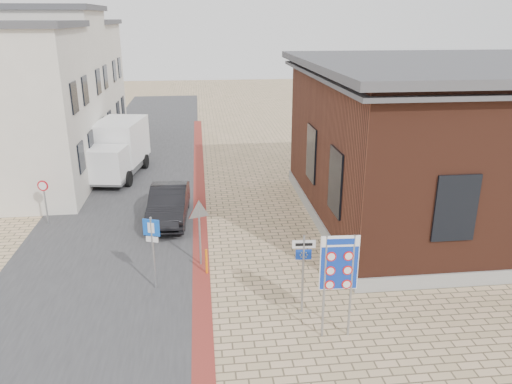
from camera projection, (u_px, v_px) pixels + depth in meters
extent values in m
plane|color=tan|center=(269.00, 315.00, 14.93)|extent=(120.00, 120.00, 0.00)
cube|color=#38383A|center=(137.00, 174.00, 28.40)|extent=(7.00, 60.00, 0.02)
cube|color=maroon|center=(200.00, 202.00, 24.09)|extent=(0.60, 40.00, 0.02)
cube|color=gray|center=(446.00, 210.00, 22.38)|extent=(12.15, 12.15, 0.50)
cube|color=#4D2519|center=(455.00, 139.00, 21.31)|extent=(12.00, 12.00, 6.00)
cube|color=#48494D|center=(466.00, 64.00, 20.27)|extent=(13.00, 13.00, 0.30)
cube|color=#48494D|center=(464.00, 74.00, 20.40)|extent=(12.70, 12.70, 0.15)
cube|color=black|center=(336.00, 182.00, 18.08)|extent=(0.12, 1.60, 2.40)
cube|color=black|center=(312.00, 154.00, 21.83)|extent=(0.12, 1.60, 2.40)
cube|color=black|center=(456.00, 208.00, 15.57)|extent=(1.40, 0.12, 2.20)
cube|color=beige|center=(6.00, 116.00, 23.67)|extent=(7.00, 6.00, 8.00)
cube|color=black|center=(81.00, 157.00, 23.52)|extent=(0.10, 1.10, 1.40)
cube|color=black|center=(91.00, 145.00, 25.77)|extent=(0.10, 1.10, 1.40)
cube|color=black|center=(74.00, 98.00, 22.60)|extent=(0.10, 1.10, 1.40)
cube|color=black|center=(85.00, 90.00, 24.85)|extent=(0.10, 1.10, 1.40)
cube|color=beige|center=(41.00, 90.00, 29.17)|extent=(7.00, 6.00, 8.80)
cube|color=#48494D|center=(29.00, 8.00, 27.66)|extent=(7.40, 6.40, 0.30)
cube|color=black|center=(103.00, 130.00, 29.15)|extent=(0.10, 1.10, 1.40)
cube|color=black|center=(110.00, 122.00, 31.40)|extent=(0.10, 1.10, 1.40)
cube|color=black|center=(98.00, 82.00, 28.22)|extent=(0.10, 1.10, 1.40)
cube|color=black|center=(105.00, 77.00, 30.47)|extent=(0.10, 1.10, 1.40)
cube|color=beige|center=(67.00, 84.00, 34.92)|extent=(7.00, 6.00, 8.00)
cube|color=#48494D|center=(59.00, 22.00, 33.55)|extent=(7.40, 6.40, 0.30)
cube|color=black|center=(118.00, 112.00, 34.77)|extent=(0.10, 1.10, 1.40)
cube|color=black|center=(123.00, 106.00, 37.02)|extent=(0.10, 1.10, 1.40)
cube|color=black|center=(114.00, 71.00, 33.85)|extent=(0.10, 1.10, 1.40)
cube|color=black|center=(119.00, 68.00, 36.10)|extent=(0.10, 1.10, 1.40)
torus|color=slate|center=(341.00, 276.00, 16.63)|extent=(0.04, 0.60, 0.60)
torus|color=slate|center=(339.00, 272.00, 16.91)|extent=(0.04, 0.60, 0.60)
torus|color=slate|center=(336.00, 268.00, 17.19)|extent=(0.04, 0.60, 0.60)
torus|color=slate|center=(334.00, 264.00, 17.47)|extent=(0.04, 0.60, 0.60)
torus|color=slate|center=(332.00, 260.00, 17.75)|extent=(0.04, 0.60, 0.60)
cube|color=slate|center=(336.00, 274.00, 17.28)|extent=(0.08, 1.60, 0.04)
imported|color=black|center=(169.00, 203.00, 21.80)|extent=(1.78, 4.58, 1.49)
cube|color=slate|center=(118.00, 168.00, 27.81)|extent=(3.12, 5.96, 0.26)
cube|color=white|center=(104.00, 164.00, 25.65)|extent=(2.47, 2.13, 1.68)
cube|color=black|center=(98.00, 162.00, 24.80)|extent=(1.98, 0.41, 0.84)
cube|color=white|center=(121.00, 141.00, 28.24)|extent=(2.91, 4.11, 2.31)
cylinder|color=black|center=(87.00, 178.00, 26.30)|extent=(0.40, 0.87, 0.84)
cylinder|color=black|center=(128.00, 179.00, 26.18)|extent=(0.40, 0.87, 0.84)
cylinder|color=black|center=(108.00, 161.00, 29.46)|extent=(0.40, 0.87, 0.84)
cylinder|color=black|center=(145.00, 161.00, 29.35)|extent=(0.40, 0.87, 0.84)
cylinder|color=gray|center=(324.00, 288.00, 13.47)|extent=(0.07, 0.07, 3.06)
cylinder|color=gray|center=(351.00, 287.00, 13.52)|extent=(0.07, 0.07, 3.06)
cube|color=white|center=(339.00, 263.00, 13.25)|extent=(1.04, 0.09, 1.57)
cube|color=#0D31A6|center=(339.00, 263.00, 13.25)|extent=(1.00, 0.10, 1.53)
cube|color=white|center=(341.00, 241.00, 13.04)|extent=(1.00, 0.10, 0.30)
cylinder|color=gray|center=(303.00, 275.00, 14.70)|extent=(0.07, 0.07, 2.53)
cube|color=silver|center=(304.00, 244.00, 14.37)|extent=(0.68, 0.08, 0.24)
cube|color=#0F38B7|center=(304.00, 254.00, 14.48)|extent=(0.46, 0.07, 0.31)
cylinder|color=gray|center=(153.00, 254.00, 16.01)|extent=(0.07, 0.07, 2.52)
cube|color=blue|center=(151.00, 228.00, 15.71)|extent=(0.54, 0.23, 0.56)
cube|color=white|center=(152.00, 239.00, 15.85)|extent=(0.39, 0.18, 0.18)
cylinder|color=gray|center=(200.00, 234.00, 17.61)|extent=(0.07, 0.07, 2.37)
cylinder|color=gray|center=(46.00, 203.00, 21.19)|extent=(0.07, 0.07, 1.98)
cylinder|color=red|center=(43.00, 186.00, 20.94)|extent=(0.47, 0.11, 0.47)
cylinder|color=orange|center=(207.00, 262.00, 17.21)|extent=(0.10, 0.10, 0.92)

